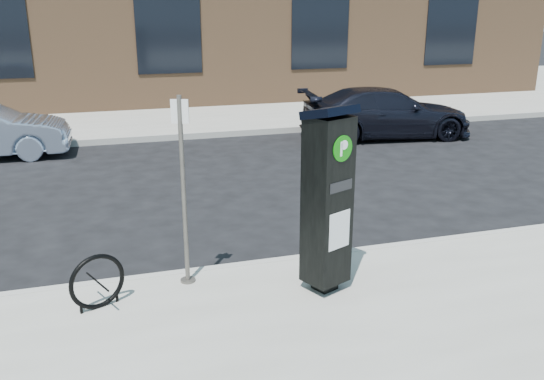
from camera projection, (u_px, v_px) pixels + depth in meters
name	position (u px, v px, depth m)	size (l,w,h in m)	color
ground	(292.00, 267.00, 7.53)	(120.00, 120.00, 0.00)	black
sidewalk_far	(165.00, 101.00, 20.28)	(60.00, 12.00, 0.15)	gray
curb_near	(292.00, 263.00, 7.49)	(60.00, 0.12, 0.16)	#9E9B93
curb_far	(193.00, 136.00, 14.83)	(60.00, 0.12, 0.16)	#9E9B93
parking_kiosk	(327.00, 198.00, 6.32)	(0.63, 0.60, 2.15)	black
sign_pole	(184.00, 194.00, 6.50)	(0.19, 0.18, 2.21)	#4F4946
bike_rack	(97.00, 282.00, 6.15)	(0.59, 0.29, 0.62)	black
car_dark	(386.00, 113.00, 14.86)	(1.79, 4.41, 1.28)	black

